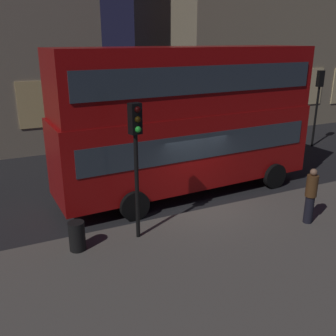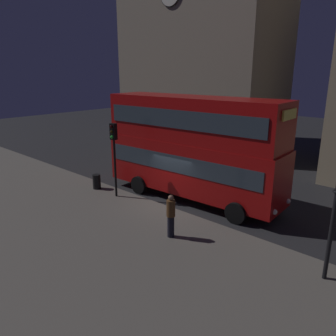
# 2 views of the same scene
# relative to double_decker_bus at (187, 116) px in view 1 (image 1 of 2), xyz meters

# --- Properties ---
(ground_plane) EXTENTS (80.00, 80.00, 0.00)m
(ground_plane) POSITION_rel_double_decker_bus_xyz_m (-0.28, -1.41, -3.06)
(ground_plane) COLOR #232326
(sidewalk_slab) EXTENTS (44.00, 9.58, 0.12)m
(sidewalk_slab) POSITION_rel_double_decker_bus_xyz_m (-0.28, -6.67, -3.00)
(sidewalk_slab) COLOR #5B564F
(sidewalk_slab) RESTS_ON ground
(double_decker_bus) EXTENTS (10.22, 3.15, 5.51)m
(double_decker_bus) POSITION_rel_double_decker_bus_xyz_m (0.00, 0.00, 0.00)
(double_decker_bus) COLOR #9E0C0C
(double_decker_bus) RESTS_ON ground
(traffic_light_near_kerb) EXTENTS (0.36, 0.39, 4.02)m
(traffic_light_near_kerb) POSITION_rel_double_decker_bus_xyz_m (-3.07, -2.76, -0.05)
(traffic_light_near_kerb) COLOR black
(traffic_light_near_kerb) RESTS_ON sidewalk_slab
(traffic_light_far_side) EXTENTS (0.36, 0.38, 4.17)m
(traffic_light_far_side) POSITION_rel_double_decker_bus_xyz_m (9.62, 2.98, -0.07)
(traffic_light_far_side) COLOR black
(traffic_light_far_side) RESTS_ON ground
(pedestrian) EXTENTS (0.36, 0.36, 1.84)m
(pedestrian) POSITION_rel_double_decker_bus_xyz_m (2.23, -4.20, -1.99)
(pedestrian) COLOR black
(pedestrian) RESTS_ON sidewalk_slab
(litter_bin) EXTENTS (0.46, 0.46, 0.85)m
(litter_bin) POSITION_rel_double_decker_bus_xyz_m (-4.88, -2.71, -2.52)
(litter_bin) COLOR black
(litter_bin) RESTS_ON sidewalk_slab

